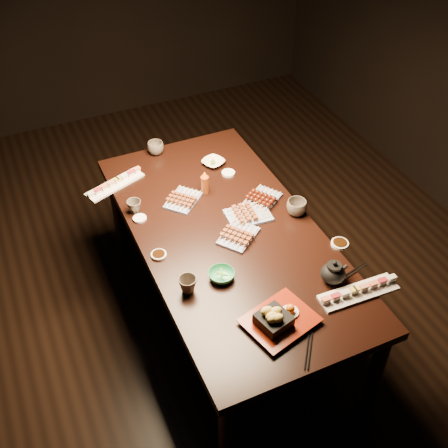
{
  "coord_description": "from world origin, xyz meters",
  "views": [
    {
      "loc": [
        -0.85,
        -2.14,
        2.7
      ],
      "look_at": [
        0.05,
        -0.15,
        0.77
      ],
      "focal_mm": 45.0,
      "sensor_mm": 36.0,
      "label": 1
    }
  ],
  "objects_px": {
    "sushi_platter_near": "(359,290)",
    "yakitori_plate_right": "(248,212)",
    "edamame_bowl_cream": "(213,163)",
    "teapot": "(333,271)",
    "dining_table": "(228,282)",
    "sushi_platter_far": "(115,183)",
    "yakitori_plate_center": "(238,233)",
    "tempura_tray": "(280,315)",
    "edamame_bowl_green": "(222,275)",
    "teacup_far_right": "(156,148)",
    "teacup_mid_right": "(297,207)",
    "teacup_far_left": "(134,206)",
    "yakitori_plate_left": "(183,198)",
    "condiment_bottle": "(205,182)",
    "teacup_near_left": "(188,285)"
  },
  "relations": [
    {
      "from": "sushi_platter_near",
      "to": "condiment_bottle",
      "type": "relative_size",
      "value": 2.72
    },
    {
      "from": "teacup_far_right",
      "to": "yakitori_plate_left",
      "type": "bearing_deg",
      "value": -91.86
    },
    {
      "from": "dining_table",
      "to": "edamame_bowl_cream",
      "type": "relative_size",
      "value": 14.46
    },
    {
      "from": "sushi_platter_far",
      "to": "teacup_far_left",
      "type": "bearing_deg",
      "value": 76.19
    },
    {
      "from": "yakitori_plate_center",
      "to": "teacup_mid_right",
      "type": "distance_m",
      "value": 0.36
    },
    {
      "from": "teacup_far_right",
      "to": "dining_table",
      "type": "bearing_deg",
      "value": -83.04
    },
    {
      "from": "teacup_far_left",
      "to": "teapot",
      "type": "bearing_deg",
      "value": -51.0
    },
    {
      "from": "yakitori_plate_center",
      "to": "tempura_tray",
      "type": "relative_size",
      "value": 0.7
    },
    {
      "from": "sushi_platter_near",
      "to": "sushi_platter_far",
      "type": "relative_size",
      "value": 1.08
    },
    {
      "from": "condiment_bottle",
      "to": "teapot",
      "type": "bearing_deg",
      "value": -71.62
    },
    {
      "from": "edamame_bowl_green",
      "to": "teacup_far_left",
      "type": "relative_size",
      "value": 1.62
    },
    {
      "from": "edamame_bowl_cream",
      "to": "yakitori_plate_right",
      "type": "bearing_deg",
      "value": -92.01
    },
    {
      "from": "edamame_bowl_green",
      "to": "teapot",
      "type": "xyz_separation_m",
      "value": [
        0.47,
        -0.22,
        0.04
      ]
    },
    {
      "from": "edamame_bowl_cream",
      "to": "teapot",
      "type": "bearing_deg",
      "value": -82.64
    },
    {
      "from": "dining_table",
      "to": "teacup_near_left",
      "type": "xyz_separation_m",
      "value": [
        -0.33,
        -0.28,
        0.42
      ]
    },
    {
      "from": "condiment_bottle",
      "to": "sushi_platter_near",
      "type": "bearing_deg",
      "value": -70.33
    },
    {
      "from": "sushi_platter_far",
      "to": "edamame_bowl_green",
      "type": "distance_m",
      "value": 0.94
    },
    {
      "from": "sushi_platter_far",
      "to": "yakitori_plate_right",
      "type": "xyz_separation_m",
      "value": [
        0.57,
        -0.55,
        0.01
      ]
    },
    {
      "from": "edamame_bowl_green",
      "to": "condiment_bottle",
      "type": "height_order",
      "value": "condiment_bottle"
    },
    {
      "from": "teacup_far_right",
      "to": "teapot",
      "type": "height_order",
      "value": "teapot"
    },
    {
      "from": "sushi_platter_near",
      "to": "tempura_tray",
      "type": "relative_size",
      "value": 1.27
    },
    {
      "from": "teapot",
      "to": "condiment_bottle",
      "type": "relative_size",
      "value": 0.99
    },
    {
      "from": "edamame_bowl_cream",
      "to": "teacup_far_left",
      "type": "height_order",
      "value": "teacup_far_left"
    },
    {
      "from": "yakitori_plate_center",
      "to": "dining_table",
      "type": "bearing_deg",
      "value": 87.46
    },
    {
      "from": "teacup_mid_right",
      "to": "sushi_platter_near",
      "type": "bearing_deg",
      "value": -91.91
    },
    {
      "from": "edamame_bowl_green",
      "to": "teacup_far_right",
      "type": "height_order",
      "value": "teacup_far_right"
    },
    {
      "from": "yakitori_plate_center",
      "to": "edamame_bowl_green",
      "type": "relative_size",
      "value": 1.67
    },
    {
      "from": "teacup_far_left",
      "to": "condiment_bottle",
      "type": "xyz_separation_m",
      "value": [
        0.41,
        0.0,
        0.03
      ]
    },
    {
      "from": "dining_table",
      "to": "sushi_platter_far",
      "type": "xyz_separation_m",
      "value": [
        -0.42,
        0.62,
        0.4
      ]
    },
    {
      "from": "yakitori_plate_right",
      "to": "edamame_bowl_cream",
      "type": "relative_size",
      "value": 1.85
    },
    {
      "from": "yakitori_plate_center",
      "to": "sushi_platter_far",
      "type": "bearing_deg",
      "value": 87.1
    },
    {
      "from": "edamame_bowl_cream",
      "to": "sushi_platter_far",
      "type": "bearing_deg",
      "value": 175.96
    },
    {
      "from": "teacup_far_left",
      "to": "teacup_far_right",
      "type": "distance_m",
      "value": 0.56
    },
    {
      "from": "yakitori_plate_right",
      "to": "yakitori_plate_center",
      "type": "bearing_deg",
      "value": -129.02
    },
    {
      "from": "teacup_far_right",
      "to": "teapot",
      "type": "relative_size",
      "value": 0.71
    },
    {
      "from": "sushi_platter_near",
      "to": "teapot",
      "type": "distance_m",
      "value": 0.14
    },
    {
      "from": "dining_table",
      "to": "yakitori_plate_center",
      "type": "bearing_deg",
      "value": -69.6
    },
    {
      "from": "teacup_far_left",
      "to": "teacup_mid_right",
      "type": "bearing_deg",
      "value": -25.3
    },
    {
      "from": "sushi_platter_far",
      "to": "yakitori_plate_left",
      "type": "xyz_separation_m",
      "value": [
        0.3,
        -0.29,
        0.0
      ]
    },
    {
      "from": "sushi_platter_far",
      "to": "yakitori_plate_center",
      "type": "bearing_deg",
      "value": 102.76
    },
    {
      "from": "condiment_bottle",
      "to": "tempura_tray",
      "type": "bearing_deg",
      "value": -93.49
    },
    {
      "from": "yakitori_plate_right",
      "to": "teacup_far_left",
      "type": "xyz_separation_m",
      "value": [
        -0.54,
        0.29,
        0.01
      ]
    },
    {
      "from": "edamame_bowl_cream",
      "to": "teapot",
      "type": "relative_size",
      "value": 0.89
    },
    {
      "from": "sushi_platter_near",
      "to": "edamame_bowl_cream",
      "type": "height_order",
      "value": "sushi_platter_near"
    },
    {
      "from": "sushi_platter_near",
      "to": "yakitori_plate_right",
      "type": "distance_m",
      "value": 0.73
    },
    {
      "from": "yakitori_plate_left",
      "to": "tempura_tray",
      "type": "distance_m",
      "value": 0.96
    },
    {
      "from": "teacup_mid_right",
      "to": "yakitori_plate_center",
      "type": "bearing_deg",
      "value": -173.51
    },
    {
      "from": "yakitori_plate_right",
      "to": "teacup_mid_right",
      "type": "relative_size",
      "value": 2.14
    },
    {
      "from": "yakitori_plate_right",
      "to": "teacup_mid_right",
      "type": "distance_m",
      "value": 0.26
    },
    {
      "from": "edamame_bowl_green",
      "to": "teacup_mid_right",
      "type": "bearing_deg",
      "value": 25.67
    }
  ]
}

